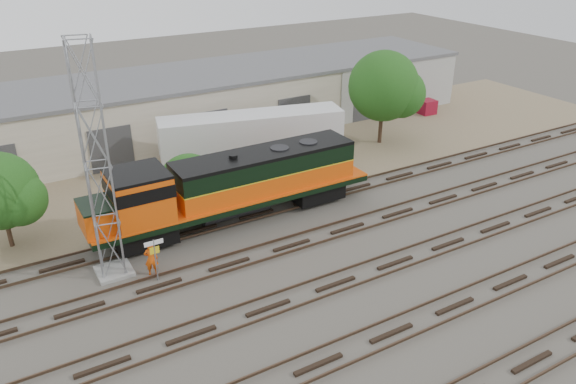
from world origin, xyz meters
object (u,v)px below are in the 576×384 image
signal_tower (98,169)px  locomotive (230,186)px  worker (151,259)px  semi_trailer (256,134)px

signal_tower → locomotive: bearing=14.3°
worker → semi_trailer: size_ratio=0.14×
signal_tower → semi_trailer: (13.44, 9.17, -3.42)m
signal_tower → semi_trailer: bearing=34.3°
locomotive → worker: 7.10m
locomotive → worker: (-6.15, -3.21, -1.52)m
signal_tower → semi_trailer: signal_tower is taller
signal_tower → worker: (1.75, -1.20, -5.11)m
semi_trailer → locomotive: bearing=-114.1°
locomotive → worker: locomotive is taller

